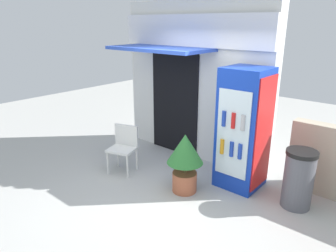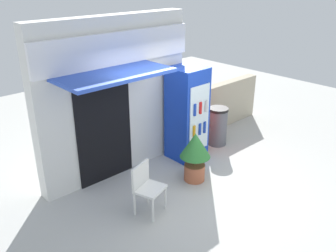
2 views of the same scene
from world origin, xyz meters
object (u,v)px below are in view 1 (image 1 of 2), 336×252
Objects in this scene: potted_plant_near_shop at (185,157)px; trash_bin at (298,179)px; drink_cooler at (244,129)px; plastic_chair at (124,145)px.

trash_bin is at bearing 25.45° from potted_plant_near_shop.
trash_bin is at bearing -3.12° from drink_cooler.
drink_cooler is at bearing 25.76° from plastic_chair.
drink_cooler reaches higher than trash_bin.
plastic_chair is at bearing -154.24° from drink_cooler.
plastic_chair is at bearing -163.21° from trash_bin.
drink_cooler is at bearing 53.47° from potted_plant_near_shop.
plastic_chair is (-1.87, -0.90, -0.48)m from drink_cooler.
trash_bin is (0.95, -0.05, -0.54)m from drink_cooler.
potted_plant_near_shop reaches higher than trash_bin.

